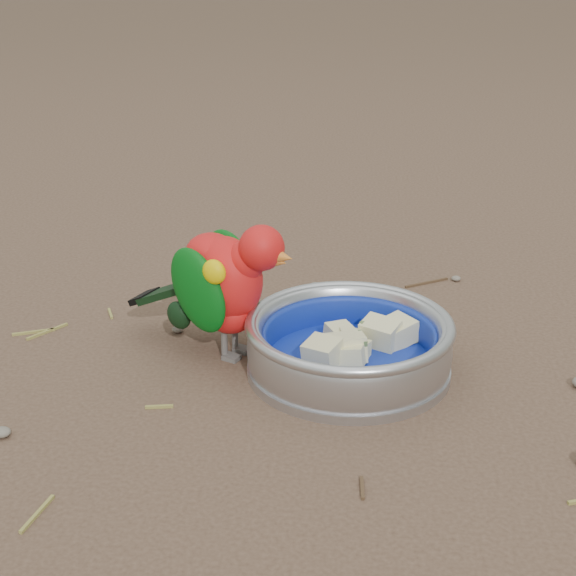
# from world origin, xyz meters

# --- Properties ---
(ground) EXTENTS (60.00, 60.00, 0.00)m
(ground) POSITION_xyz_m (0.00, 0.00, 0.00)
(ground) COLOR brown
(food_bowl) EXTENTS (0.22, 0.22, 0.02)m
(food_bowl) POSITION_xyz_m (0.01, 0.05, 0.01)
(food_bowl) COLOR #B2B2BA
(food_bowl) RESTS_ON ground
(bowl_wall) EXTENTS (0.22, 0.22, 0.04)m
(bowl_wall) POSITION_xyz_m (0.01, 0.05, 0.04)
(bowl_wall) COLOR #B2B2BA
(bowl_wall) RESTS_ON food_bowl
(fruit_wedges) EXTENTS (0.13, 0.13, 0.03)m
(fruit_wedges) POSITION_xyz_m (0.01, 0.05, 0.03)
(fruit_wedges) COLOR beige
(fruit_wedges) RESTS_ON food_bowl
(lory_parrot) EXTENTS (0.21, 0.16, 0.15)m
(lory_parrot) POSITION_xyz_m (-0.13, 0.08, 0.08)
(lory_parrot) COLOR red
(lory_parrot) RESTS_ON ground
(ground_debris) EXTENTS (0.90, 0.80, 0.01)m
(ground_debris) POSITION_xyz_m (-0.02, 0.06, 0.00)
(ground_debris) COLOR olive
(ground_debris) RESTS_ON ground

